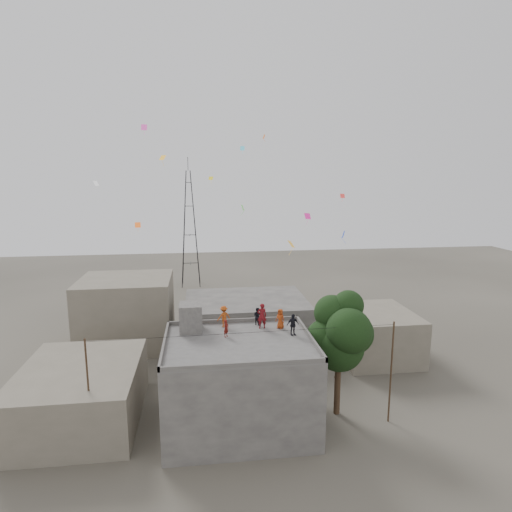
# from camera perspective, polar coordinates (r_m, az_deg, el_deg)

# --- Properties ---
(ground) EXTENTS (140.00, 140.00, 0.00)m
(ground) POSITION_cam_1_polar(r_m,az_deg,el_deg) (32.17, -2.25, -21.50)
(ground) COLOR #3F3C34
(ground) RESTS_ON ground
(main_building) EXTENTS (10.00, 8.00, 6.10)m
(main_building) POSITION_cam_1_polar(r_m,az_deg,el_deg) (30.66, -2.29, -16.66)
(main_building) COLOR #4A4845
(main_building) RESTS_ON ground
(parapet) EXTENTS (10.00, 8.00, 0.30)m
(parapet) POSITION_cam_1_polar(r_m,az_deg,el_deg) (29.34, -2.34, -11.09)
(parapet) COLOR #4A4845
(parapet) RESTS_ON main_building
(stair_head_box) EXTENTS (1.60, 1.80, 2.00)m
(stair_head_box) POSITION_cam_1_polar(r_m,az_deg,el_deg) (31.40, -8.67, -8.08)
(stair_head_box) COLOR #4A4845
(stair_head_box) RESTS_ON main_building
(neighbor_west) EXTENTS (8.00, 10.00, 4.00)m
(neighbor_west) POSITION_cam_1_polar(r_m,az_deg,el_deg) (33.93, -22.31, -16.65)
(neighbor_west) COLOR #686152
(neighbor_west) RESTS_ON ground
(neighbor_north) EXTENTS (12.00, 9.00, 5.00)m
(neighbor_north) POSITION_cam_1_polar(r_m,az_deg,el_deg) (43.89, -1.35, -8.85)
(neighbor_north) COLOR #4A4845
(neighbor_north) RESTS_ON ground
(neighbor_northwest) EXTENTS (9.00, 8.00, 7.00)m
(neighbor_northwest) POSITION_cam_1_polar(r_m,az_deg,el_deg) (45.88, -16.83, -7.13)
(neighbor_northwest) COLOR #686152
(neighbor_northwest) RESTS_ON ground
(neighbor_east) EXTENTS (7.00, 8.00, 4.40)m
(neighbor_east) POSITION_cam_1_polar(r_m,az_deg,el_deg) (43.26, 15.52, -9.97)
(neighbor_east) COLOR #686152
(neighbor_east) RESTS_ON ground
(tree) EXTENTS (4.90, 4.60, 9.10)m
(tree) POSITION_cam_1_polar(r_m,az_deg,el_deg) (31.40, 11.29, -10.10)
(tree) COLOR black
(tree) RESTS_ON ground
(utility_line) EXTENTS (20.12, 0.62, 7.40)m
(utility_line) POSITION_cam_1_polar(r_m,az_deg,el_deg) (29.24, -1.05, -16.37)
(utility_line) COLOR black
(utility_line) RESTS_ON ground
(transmission_tower) EXTENTS (2.97, 2.97, 20.01)m
(transmission_tower) POSITION_cam_1_polar(r_m,az_deg,el_deg) (67.66, -8.83, 3.61)
(transmission_tower) COLOR black
(transmission_tower) RESTS_ON ground
(person_red_adult) EXTENTS (0.70, 0.47, 1.88)m
(person_red_adult) POSITION_cam_1_polar(r_m,az_deg,el_deg) (31.54, 0.80, -7.99)
(person_red_adult) COLOR maroon
(person_red_adult) RESTS_ON main_building
(person_orange_child) EXTENTS (0.84, 0.83, 1.46)m
(person_orange_child) POSITION_cam_1_polar(r_m,az_deg,el_deg) (31.65, 3.26, -8.34)
(person_orange_child) COLOR #A93C13
(person_orange_child) RESTS_ON main_building
(person_dark_child) EXTENTS (0.80, 0.81, 1.31)m
(person_dark_child) POSITION_cam_1_polar(r_m,az_deg,el_deg) (32.39, 0.18, -8.02)
(person_dark_child) COLOR black
(person_dark_child) RESTS_ON main_building
(person_dark_adult) EXTENTS (0.96, 0.58, 1.54)m
(person_dark_adult) POSITION_cam_1_polar(r_m,az_deg,el_deg) (30.39, 4.92, -9.10)
(person_dark_adult) COLOR black
(person_dark_adult) RESTS_ON main_building
(person_orange_adult) EXTENTS (1.18, 0.96, 1.60)m
(person_orange_adult) POSITION_cam_1_polar(r_m,az_deg,el_deg) (31.96, -4.31, -8.03)
(person_orange_adult) COLOR #AA4413
(person_orange_adult) RESTS_ON main_building
(person_red_child) EXTENTS (0.51, 0.54, 1.24)m
(person_red_child) POSITION_cam_1_polar(r_m,az_deg,el_deg) (30.10, -4.00, -9.59)
(person_red_child) COLOR maroon
(person_red_child) RESTS_ON main_building
(kites) EXTENTS (21.95, 17.89, 8.78)m
(kites) POSITION_cam_1_polar(r_m,az_deg,el_deg) (34.27, -1.92, 8.37)
(kites) COLOR orange
(kites) RESTS_ON ground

